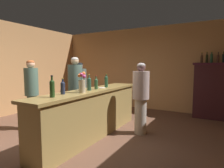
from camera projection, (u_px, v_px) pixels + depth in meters
The scene contains 22 objects.
floor at pixel (77, 138), 3.84m from camera, with size 8.56×8.56×0.00m, color brown.
wall_back at pixel (138, 68), 6.61m from camera, with size 6.02×0.12×2.78m, color tan.
bar_counter at pixel (92, 113), 3.88m from camera, with size 0.56×3.10×0.99m.
display_cabinet at pixel (210, 90), 5.25m from camera, with size 0.93×0.48×1.57m.
wine_bottle_merlot at pixel (96, 83), 3.89m from camera, with size 0.07×0.07×0.29m.
wine_bottle_chardonnay at pixel (52, 88), 2.90m from camera, with size 0.08×0.08×0.34m.
wine_bottle_malbec at pixel (89, 83), 3.69m from camera, with size 0.08×0.08×0.33m.
wine_bottle_syrah at pixel (63, 87), 3.21m from camera, with size 0.08×0.08×0.28m.
wine_bottle_rose at pixel (106, 81), 4.23m from camera, with size 0.08×0.08×0.31m.
wine_glass_front at pixel (81, 86), 3.64m from camera, with size 0.08×0.08×0.14m.
wine_glass_mid at pixel (82, 86), 3.51m from camera, with size 0.07×0.07×0.15m.
flower_arrangement at pixel (82, 83), 3.38m from camera, with size 0.16×0.14×0.38m.
cheese_plate at pixel (102, 88), 4.11m from camera, with size 0.16×0.16×0.01m, color white.
display_bottle_left at pixel (202, 58), 5.29m from camera, with size 0.07×0.07×0.30m.
display_bottle_midleft at pixel (207, 58), 5.22m from camera, with size 0.06×0.06×0.32m.
display_bottle_center at pixel (212, 58), 5.17m from camera, with size 0.07×0.07×0.31m.
display_bottle_midright at pixel (218, 58), 5.09m from camera, with size 0.06×0.06×0.29m.
display_bottle_right at pixel (223, 58), 5.03m from camera, with size 0.06×0.06×0.32m.
patron_redhead at pixel (32, 91), 4.31m from camera, with size 0.31×0.31×1.61m.
patron_tall at pixel (75, 88), 4.74m from camera, with size 0.37×0.37×1.70m.
patron_by_cabinet at pixel (80, 87), 5.48m from camera, with size 0.39×0.39×1.57m.
bartender at pixel (141, 96), 4.03m from camera, with size 0.36×0.36×1.54m.
Camera 1 is at (2.47, -2.87, 1.49)m, focal length 29.94 mm.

